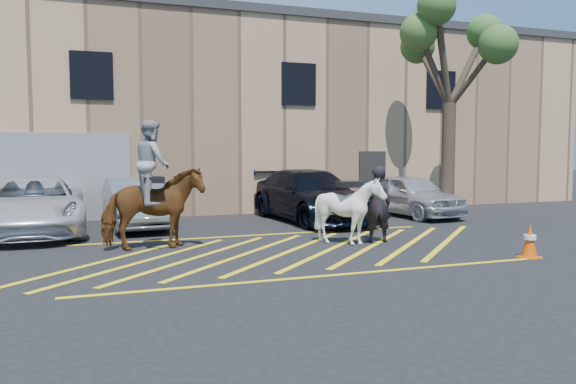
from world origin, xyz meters
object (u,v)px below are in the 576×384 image
object	(u,v)px
car_silver_sedan	(136,203)
car_white_pickup	(34,206)
tree	(450,44)
car_blue_suv	(310,195)
saddled_white	(349,210)
handler	(377,204)
mounted_bay	(153,198)
traffic_cone	(530,241)
car_white_suv	(410,195)

from	to	relation	value
car_silver_sedan	car_white_pickup	bearing A→B (deg)	-175.30
car_white_pickup	tree	distance (m)	13.59
car_silver_sedan	car_blue_suv	world-z (taller)	car_blue_suv
car_silver_sedan	saddled_white	world-z (taller)	saddled_white
handler	tree	xyz separation A→B (m)	(4.57, 3.54, 4.75)
car_white_pickup	mounted_bay	xyz separation A→B (m)	(2.75, -3.48, 0.42)
mounted_bay	traffic_cone	xyz separation A→B (m)	(7.37, -3.69, -0.82)
car_blue_suv	tree	xyz separation A→B (m)	(4.59, -0.80, 4.88)
traffic_cone	car_white_pickup	bearing A→B (deg)	144.66
car_blue_suv	mounted_bay	distance (m)	6.37
traffic_cone	tree	distance (m)	8.71
car_white_suv	handler	size ratio (longest dim) A/B	2.25
handler	car_silver_sedan	bearing A→B (deg)	-26.98
traffic_cone	tree	world-z (taller)	tree
tree	handler	bearing A→B (deg)	-142.25
traffic_cone	mounted_bay	bearing A→B (deg)	153.38
car_white_pickup	tree	world-z (taller)	tree
car_white_pickup	traffic_cone	bearing A→B (deg)	-36.68
car_blue_suv	traffic_cone	bearing A→B (deg)	-78.36
car_blue_suv	car_white_suv	distance (m)	3.69
car_white_pickup	saddled_white	size ratio (longest dim) A/B	3.40
tree	mounted_bay	bearing A→B (deg)	-164.62
car_white_suv	mounted_bay	bearing A→B (deg)	-164.78
saddled_white	tree	xyz separation A→B (m)	(5.37, 3.61, 4.87)
car_white_suv	car_blue_suv	bearing A→B (deg)	173.84
handler	mounted_bay	size ratio (longest dim) A/B	0.64
car_white_pickup	saddled_white	bearing A→B (deg)	-32.38
car_white_pickup	car_blue_suv	size ratio (longest dim) A/B	0.99
car_blue_suv	car_white_suv	world-z (taller)	car_blue_suv
car_silver_sedan	car_blue_suv	xyz separation A→B (m)	(5.37, -0.36, 0.10)
saddled_white	car_white_suv	bearing A→B (deg)	44.61
car_white_pickup	mounted_bay	distance (m)	4.46
saddled_white	handler	bearing A→B (deg)	5.08
car_white_pickup	traffic_cone	size ratio (longest dim) A/B	7.59
saddled_white	tree	size ratio (longest dim) A/B	0.22
car_silver_sedan	saddled_white	bearing A→B (deg)	-49.78
car_white_pickup	car_silver_sedan	world-z (taller)	car_white_pickup
car_blue_suv	traffic_cone	size ratio (longest dim) A/B	7.66
tree	car_blue_suv	bearing A→B (deg)	170.14
tree	car_silver_sedan	bearing A→B (deg)	173.38
saddled_white	traffic_cone	size ratio (longest dim) A/B	2.24
saddled_white	tree	distance (m)	8.10
saddled_white	traffic_cone	bearing A→B (deg)	-44.51
car_blue_suv	tree	world-z (taller)	tree
car_silver_sedan	mounted_bay	xyz separation A→B (m)	(0.07, -3.88, 0.48)
car_white_suv	tree	xyz separation A→B (m)	(0.90, -0.80, 4.97)
car_white_pickup	car_white_suv	xyz separation A→B (m)	(11.74, 0.04, -0.05)
handler	tree	bearing A→B (deg)	-128.12
saddled_white	traffic_cone	distance (m)	4.02
handler	tree	size ratio (longest dim) A/B	0.26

